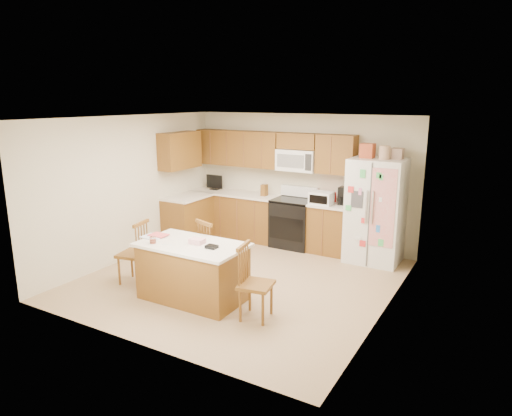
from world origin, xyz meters
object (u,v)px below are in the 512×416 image
Objects in this scene: refrigerator at (376,210)px; island at (193,271)px; stove at (294,222)px; windsor_chair_left at (135,254)px; windsor_chair_back at (213,253)px; windsor_chair_right at (254,284)px.

island is (-1.77, -2.81, -0.51)m from refrigerator.
stove is 3.14m from windsor_chair_left.
refrigerator is 1.30× the size of island.
windsor_chair_back is at bearing 31.37° from windsor_chair_left.
island is 1.61× the size of windsor_chair_left.
refrigerator reaches higher than windsor_chair_left.
windsor_chair_back reaches higher than island.
island is 1.14m from windsor_chair_left.
refrigerator is (1.57, -0.06, 0.45)m from stove.
windsor_chair_left is (-1.34, -2.84, -0.01)m from stove.
stove is at bearing 64.72° from windsor_chair_left.
windsor_chair_left is at bearing -115.28° from stove.
windsor_chair_back is (-1.89, -2.16, -0.45)m from refrigerator.
stove reaches higher than windsor_chair_right.
stove is 1.15× the size of windsor_chair_left.
refrigerator is at bearing -2.30° from stove.
island is at bearing 175.85° from windsor_chair_right.
windsor_chair_right is at bearing -74.17° from stove.
stove is at bearing 177.70° from refrigerator.
stove is 0.72× the size of island.
windsor_chair_back is 1.37m from windsor_chair_right.
refrigerator is 2.91m from windsor_chair_back.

